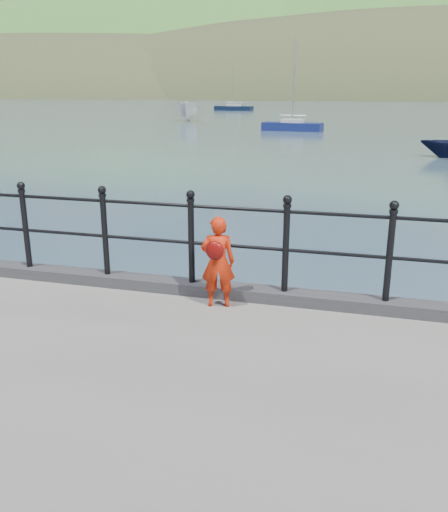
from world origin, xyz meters
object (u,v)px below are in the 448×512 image
(railing, at_px, (238,235))
(sailboat_port, at_px, (292,127))
(launch_white, at_px, (188,111))
(sailboat_left, at_px, (234,108))
(child, at_px, (218,261))

(railing, xyz_separation_m, sailboat_port, (-5.42, 41.19, -1.48))
(launch_white, distance_m, sailboat_left, 30.20)
(railing, bearing_deg, launch_white, 109.67)
(child, relative_size, sailboat_port, 0.15)
(launch_white, xyz_separation_m, sailboat_port, (13.22, -10.98, -0.74))
(railing, relative_size, child, 16.22)
(launch_white, height_order, sailboat_left, sailboat_left)
(child, distance_m, sailboat_port, 41.87)
(child, xyz_separation_m, sailboat_left, (-20.97, 82.58, -1.23))
(child, bearing_deg, launch_white, -84.79)
(railing, height_order, child, railing)
(railing, distance_m, launch_white, 55.40)
(railing, height_order, sailboat_left, sailboat_left)
(sailboat_left, bearing_deg, railing, -69.20)
(railing, height_order, sailboat_port, sailboat_port)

